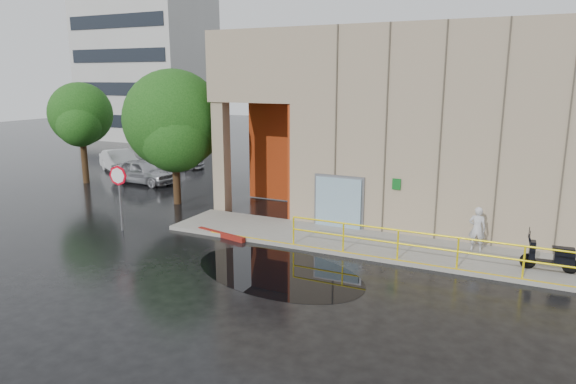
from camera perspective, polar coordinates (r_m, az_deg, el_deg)
name	(u,v)px	position (r m, az deg, el deg)	size (l,w,h in m)	color
ground	(265,280)	(15.92, -2.59, -9.72)	(120.00, 120.00, 0.00)	black
sidewalk	(426,252)	(18.70, 15.10, -6.46)	(20.00, 3.00, 0.15)	gray
building	(486,121)	(24.10, 21.17, 7.39)	(20.00, 10.17, 8.00)	gray
guardrail	(427,248)	(17.21, 15.19, -6.02)	(9.56, 0.06, 1.03)	yellow
distant_building	(147,62)	(53.87, -15.40, 13.73)	(12.00, 8.08, 15.00)	#B6B6B1
person	(477,229)	(18.94, 20.27, -3.85)	(0.57, 0.38, 1.57)	silver
scooter	(551,248)	(17.90, 27.22, -5.58)	(1.69, 0.64, 1.29)	black
stop_sign	(119,184)	(21.39, -18.30, 0.88)	(0.80, 0.13, 2.66)	slate
red_curb	(221,234)	(20.14, -7.46, -4.70)	(2.40, 0.18, 0.18)	maroon
puddle	(278,272)	(16.52, -1.12, -8.85)	(6.10, 3.76, 0.01)	black
car_a	(143,172)	(30.93, -15.77, 2.20)	(1.67, 4.15, 1.41)	#ABADB2
car_b	(120,161)	(35.14, -18.15, 3.27)	(1.52, 4.36, 1.44)	silver
car_c	(174,160)	(35.69, -12.57, 3.54)	(1.68, 4.13, 1.20)	#9E9FA5
tree_near	(174,124)	(24.89, -12.55, 7.39)	(4.73, 4.73, 6.46)	black
tree_far	(80,117)	(31.67, -22.09, 7.76)	(3.57, 3.67, 5.80)	black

